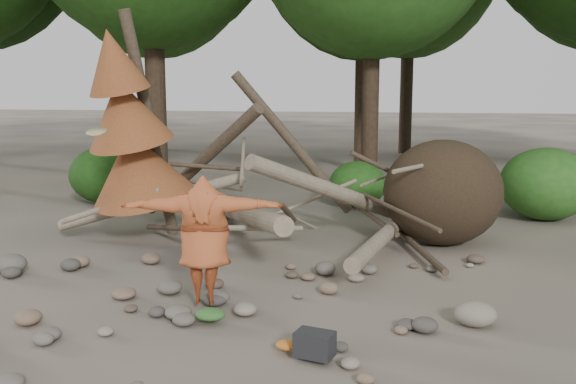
# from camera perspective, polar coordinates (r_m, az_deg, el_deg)

# --- Properties ---
(ground) EXTENTS (120.00, 120.00, 0.00)m
(ground) POSITION_cam_1_polar(r_m,az_deg,el_deg) (8.52, -2.87, -10.98)
(ground) COLOR #514C44
(ground) RESTS_ON ground
(deadfall_pile) EXTENTS (8.55, 5.24, 3.30)m
(deadfall_pile) POSITION_cam_1_polar(r_m,az_deg,el_deg) (12.19, 10.87, -0.20)
(deadfall_pile) COLOR #332619
(deadfall_pile) RESTS_ON ground
(dead_conifer) EXTENTS (2.06, 2.16, 4.35)m
(dead_conifer) POSITION_cam_1_polar(r_m,az_deg,el_deg) (12.21, -13.84, 5.20)
(dead_conifer) COLOR #4C3F30
(dead_conifer) RESTS_ON ground
(bush_left) EXTENTS (1.80, 1.80, 1.44)m
(bush_left) POSITION_cam_1_polar(r_m,az_deg,el_deg) (16.81, -15.89, 1.49)
(bush_left) COLOR #1C4512
(bush_left) RESTS_ON ground
(bush_mid) EXTENTS (1.40, 1.40, 1.12)m
(bush_mid) POSITION_cam_1_polar(r_m,az_deg,el_deg) (15.79, 6.22, 0.71)
(bush_mid) COLOR #265819
(bush_mid) RESTS_ON ground
(bush_right) EXTENTS (2.00, 2.00, 1.60)m
(bush_right) POSITION_cam_1_polar(r_m,az_deg,el_deg) (15.28, 21.95, 0.67)
(bush_right) COLOR #2F6820
(bush_right) RESTS_ON ground
(frisbee_thrower) EXTENTS (2.92, 1.00, 2.33)m
(frisbee_thrower) POSITION_cam_1_polar(r_m,az_deg,el_deg) (8.59, -7.48, -4.25)
(frisbee_thrower) COLOR #B04F27
(frisbee_thrower) RESTS_ON ground
(backpack) EXTENTS (0.47, 0.37, 0.27)m
(backpack) POSITION_cam_1_polar(r_m,az_deg,el_deg) (7.20, 2.38, -13.79)
(backpack) COLOR black
(backpack) RESTS_ON ground
(cloth_green) EXTENTS (0.39, 0.33, 0.15)m
(cloth_green) POSITION_cam_1_polar(r_m,az_deg,el_deg) (8.31, -6.93, -11.07)
(cloth_green) COLOR #2F6227
(cloth_green) RESTS_ON ground
(cloth_orange) EXTENTS (0.28, 0.23, 0.10)m
(cloth_orange) POSITION_cam_1_polar(r_m,az_deg,el_deg) (7.41, -0.02, -13.80)
(cloth_orange) COLOR #B6601F
(cloth_orange) RESTS_ON ground
(boulder_mid_right) EXTENTS (0.52, 0.47, 0.31)m
(boulder_mid_right) POSITION_cam_1_polar(r_m,az_deg,el_deg) (8.48, 16.32, -10.36)
(boulder_mid_right) COLOR gray
(boulder_mid_right) RESTS_ON ground
(boulder_mid_left) EXTENTS (0.55, 0.49, 0.33)m
(boulder_mid_left) POSITION_cam_1_polar(r_m,az_deg,el_deg) (11.17, -23.50, -5.88)
(boulder_mid_left) COLOR #5F5850
(boulder_mid_left) RESTS_ON ground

